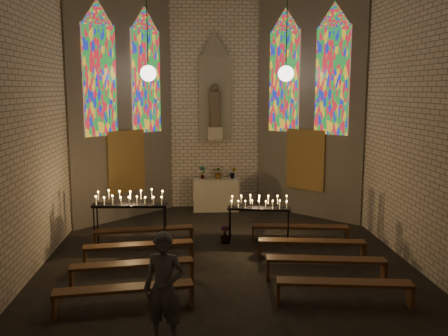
{
  "coord_description": "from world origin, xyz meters",
  "views": [
    {
      "loc": [
        -0.73,
        -9.84,
        3.79
      ],
      "look_at": [
        -0.0,
        1.37,
        2.0
      ],
      "focal_mm": 40.0,
      "sensor_mm": 36.0,
      "label": 1
    }
  ],
  "objects": [
    {
      "name": "altar",
      "position": [
        0.0,
        5.45,
        0.5
      ],
      "size": [
        1.4,
        0.6,
        1.0
      ],
      "primitive_type": "cube",
      "color": "beige",
      "rests_on": "ground"
    },
    {
      "name": "pew_right_1",
      "position": [
        1.91,
        0.71,
        0.37
      ],
      "size": [
        2.38,
        0.63,
        0.45
      ],
      "rotation": [
        0.0,
        0.0,
        -0.13
      ],
      "color": "#502D16",
      "rests_on": "ground"
    },
    {
      "name": "room",
      "position": [
        -0.0,
        3.37,
        3.72
      ],
      "size": [
        8.22,
        12.43,
        7.0
      ],
      "color": "beige",
      "rests_on": "ground"
    },
    {
      "name": "aisle_flower_pot",
      "position": [
        0.06,
        2.05,
        0.22
      ],
      "size": [
        0.26,
        0.26,
        0.44
      ],
      "primitive_type": "imported",
      "rotation": [
        0.0,
        0.0,
        -0.06
      ],
      "color": "#4C723F",
      "rests_on": "ground"
    },
    {
      "name": "flower_vase_left",
      "position": [
        -0.41,
        5.49,
        1.21
      ],
      "size": [
        0.24,
        0.19,
        0.42
      ],
      "primitive_type": "imported",
      "rotation": [
        0.0,
        0.0,
        0.18
      ],
      "color": "#4C723F",
      "rests_on": "altar"
    },
    {
      "name": "pew_right_2",
      "position": [
        1.91,
        -0.49,
        0.37
      ],
      "size": [
        2.38,
        0.63,
        0.45
      ],
      "rotation": [
        0.0,
        0.0,
        -0.13
      ],
      "color": "#502D16",
      "rests_on": "ground"
    },
    {
      "name": "votive_stand_right",
      "position": [
        0.9,
        2.0,
        0.97
      ],
      "size": [
        1.57,
        0.61,
        1.12
      ],
      "rotation": [
        0.0,
        0.0,
        -0.17
      ],
      "color": "black",
      "rests_on": "ground"
    },
    {
      "name": "pew_right_3",
      "position": [
        1.91,
        -1.69,
        0.37
      ],
      "size": [
        2.38,
        0.63,
        0.45
      ],
      "rotation": [
        0.0,
        0.0,
        -0.13
      ],
      "color": "#502D16",
      "rests_on": "ground"
    },
    {
      "name": "flower_vase_center",
      "position": [
        0.1,
        5.44,
        1.22
      ],
      "size": [
        0.42,
        0.37,
        0.43
      ],
      "primitive_type": "imported",
      "rotation": [
        0.0,
        0.0,
        -0.09
      ],
      "color": "#4C723F",
      "rests_on": "altar"
    },
    {
      "name": "pew_left_3",
      "position": [
        -1.91,
        -1.69,
        0.37
      ],
      "size": [
        2.38,
        0.63,
        0.45
      ],
      "rotation": [
        0.0,
        0.0,
        0.13
      ],
      "color": "#502D16",
      "rests_on": "ground"
    },
    {
      "name": "pew_left_2",
      "position": [
        -1.91,
        -0.49,
        0.37
      ],
      "size": [
        2.38,
        0.63,
        0.45
      ],
      "rotation": [
        0.0,
        0.0,
        0.13
      ],
      "color": "#502D16",
      "rests_on": "ground"
    },
    {
      "name": "visitor",
      "position": [
        -1.17,
        -2.78,
        0.85
      ],
      "size": [
        0.71,
        0.56,
        1.71
      ],
      "primitive_type": "imported",
      "rotation": [
        0.0,
        0.0,
        -0.26
      ],
      "color": "#4C4C56",
      "rests_on": "ground"
    },
    {
      "name": "pew_right_0",
      "position": [
        1.91,
        1.91,
        0.37
      ],
      "size": [
        2.38,
        0.63,
        0.45
      ],
      "rotation": [
        0.0,
        0.0,
        -0.13
      ],
      "color": "#502D16",
      "rests_on": "ground"
    },
    {
      "name": "flower_vase_right",
      "position": [
        0.55,
        5.52,
        1.18
      ],
      "size": [
        0.22,
        0.19,
        0.36
      ],
      "primitive_type": "imported",
      "rotation": [
        0.0,
        0.0,
        0.16
      ],
      "color": "#4C723F",
      "rests_on": "altar"
    },
    {
      "name": "votive_stand_left",
      "position": [
        -2.23,
        1.96,
        1.12
      ],
      "size": [
        1.8,
        0.51,
        1.31
      ],
      "rotation": [
        0.0,
        0.0,
        -0.05
      ],
      "color": "black",
      "rests_on": "ground"
    },
    {
      "name": "floor",
      "position": [
        0.0,
        0.0,
        0.0
      ],
      "size": [
        12.0,
        12.0,
        0.0
      ],
      "primitive_type": "plane",
      "color": "black",
      "rests_on": "ground"
    },
    {
      "name": "pew_left_0",
      "position": [
        -1.91,
        1.91,
        0.37
      ],
      "size": [
        2.38,
        0.63,
        0.45
      ],
      "rotation": [
        0.0,
        0.0,
        0.13
      ],
      "color": "#502D16",
      "rests_on": "ground"
    },
    {
      "name": "pew_left_1",
      "position": [
        -1.91,
        0.71,
        0.37
      ],
      "size": [
        2.38,
        0.63,
        0.45
      ],
      "rotation": [
        0.0,
        0.0,
        0.13
      ],
      "color": "#502D16",
      "rests_on": "ground"
    }
  ]
}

